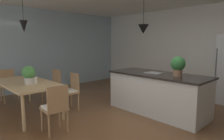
% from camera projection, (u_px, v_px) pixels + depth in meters
% --- Properties ---
extents(ground_plane, '(10.00, 8.40, 0.04)m').
position_uv_depth(ground_plane, '(133.00, 124.00, 3.94)').
color(ground_plane, brown).
extents(wall_back_kitchen, '(10.00, 0.12, 2.70)m').
position_uv_depth(wall_back_kitchen, '(204.00, 51.00, 5.97)').
color(wall_back_kitchen, white).
rests_on(wall_back_kitchen, ground_plane).
extents(window_wall_left_glazing, '(0.06, 8.40, 2.70)m').
position_uv_depth(window_wall_left_glazing, '(42.00, 50.00, 6.67)').
color(window_wall_left_glazing, '#9EB7C6').
rests_on(window_wall_left_glazing, ground_plane).
extents(dining_table, '(1.93, 0.95, 0.72)m').
position_uv_depth(dining_table, '(26.00, 85.00, 4.40)').
color(dining_table, tan).
rests_on(dining_table, ground_plane).
extents(chair_far_left, '(0.42, 0.42, 0.87)m').
position_uv_depth(chair_far_left, '(53.00, 85.00, 5.31)').
color(chair_far_left, '#A87F56').
rests_on(chair_far_left, ground_plane).
extents(chair_far_right, '(0.42, 0.42, 0.87)m').
position_uv_depth(chair_far_right, '(70.00, 90.00, 4.68)').
color(chair_far_right, '#A87F56').
rests_on(chair_far_right, ground_plane).
extents(chair_window_end, '(0.42, 0.42, 0.87)m').
position_uv_depth(chair_window_end, '(8.00, 84.00, 5.38)').
color(chair_window_end, '#A87F56').
rests_on(chair_window_end, ground_plane).
extents(chair_kitchen_end, '(0.43, 0.43, 0.87)m').
position_uv_depth(chair_kitchen_end, '(55.00, 107.00, 3.46)').
color(chair_kitchen_end, '#A87F56').
rests_on(chair_kitchen_end, ground_plane).
extents(kitchen_island, '(2.25, 0.94, 0.91)m').
position_uv_depth(kitchen_island, '(157.00, 93.00, 4.51)').
color(kitchen_island, silver).
rests_on(kitchen_island, ground_plane).
extents(pendant_over_table, '(0.16, 0.16, 0.90)m').
position_uv_depth(pendant_over_table, '(24.00, 26.00, 4.15)').
color(pendant_over_table, black).
extents(pendant_over_island_main, '(0.25, 0.25, 0.90)m').
position_uv_depth(pendant_over_island_main, '(143.00, 29.00, 4.63)').
color(pendant_over_island_main, black).
extents(potted_plant_on_island, '(0.30, 0.30, 0.41)m').
position_uv_depth(potted_plant_on_island, '(178.00, 65.00, 4.07)').
color(potted_plant_on_island, '#8C664C').
rests_on(potted_plant_on_island, kitchen_island).
extents(potted_plant_on_table, '(0.27, 0.27, 0.39)m').
position_uv_depth(potted_plant_on_table, '(29.00, 74.00, 4.15)').
color(potted_plant_on_table, beige).
rests_on(potted_plant_on_table, dining_table).
extents(vase_on_dining_table, '(0.10, 0.10, 0.15)m').
position_uv_depth(vase_on_dining_table, '(35.00, 80.00, 4.25)').
color(vase_on_dining_table, silver).
rests_on(vase_on_dining_table, dining_table).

